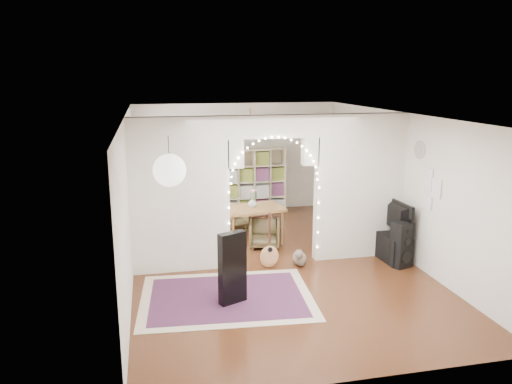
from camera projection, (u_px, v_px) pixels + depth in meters
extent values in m
plane|color=black|center=(272.00, 262.00, 9.21)|extent=(7.50, 7.50, 0.00)
cube|color=white|center=(274.00, 115.00, 8.59)|extent=(5.00, 7.50, 0.02)
cube|color=silver|center=(236.00, 158.00, 12.46)|extent=(5.00, 0.02, 2.70)
cube|color=silver|center=(358.00, 269.00, 5.33)|extent=(5.00, 0.02, 2.70)
cube|color=silver|center=(129.00, 198.00, 8.38)|extent=(0.02, 7.50, 2.70)
cube|color=silver|center=(401.00, 185.00, 9.41)|extent=(0.02, 7.50, 2.70)
cube|color=silver|center=(180.00, 196.00, 8.56)|extent=(1.70, 0.20, 2.70)
cube|color=silver|center=(359.00, 187.00, 9.24)|extent=(1.70, 0.20, 2.70)
cube|color=silver|center=(273.00, 127.00, 8.63)|extent=(1.60, 0.20, 0.40)
cube|color=white|center=(133.00, 170.00, 10.07)|extent=(0.04, 1.20, 1.40)
cylinder|color=white|center=(420.00, 150.00, 8.66)|extent=(0.03, 0.31, 0.31)
sphere|color=white|center=(169.00, 170.00, 6.02)|extent=(0.40, 0.40, 0.40)
cube|color=maroon|center=(227.00, 297.00, 7.74)|extent=(2.79, 2.18, 0.02)
cube|color=black|center=(232.00, 268.00, 7.44)|extent=(0.45, 0.30, 1.12)
ellipsoid|color=#BA7C4A|center=(269.00, 248.00, 8.86)|extent=(0.36, 0.18, 0.42)
cube|color=black|center=(270.00, 230.00, 8.78)|extent=(0.04, 0.03, 0.48)
cube|color=black|center=(270.00, 216.00, 8.72)|extent=(0.06, 0.03, 0.10)
ellipsoid|color=brown|center=(300.00, 258.00, 9.03)|extent=(0.37, 0.44, 0.27)
sphere|color=brown|center=(299.00, 254.00, 8.85)|extent=(0.20, 0.20, 0.16)
cone|color=brown|center=(297.00, 250.00, 8.82)|extent=(0.05, 0.05, 0.06)
cone|color=brown|center=(301.00, 250.00, 8.84)|extent=(0.05, 0.05, 0.06)
cylinder|color=brown|center=(301.00, 259.00, 9.24)|extent=(0.13, 0.24, 0.08)
cube|color=black|center=(401.00, 245.00, 8.91)|extent=(0.39, 0.36, 0.83)
cylinder|color=black|center=(407.00, 257.00, 8.83)|extent=(0.23, 0.09, 0.24)
cylinder|color=black|center=(408.00, 242.00, 8.77)|extent=(0.13, 0.06, 0.13)
cylinder|color=black|center=(408.00, 232.00, 8.73)|extent=(0.08, 0.04, 0.07)
cube|color=black|center=(389.00, 245.00, 9.36)|extent=(0.45, 1.02, 0.50)
imported|color=black|center=(391.00, 217.00, 9.24)|extent=(0.19, 1.08, 0.62)
cube|color=#C6B790|center=(253.00, 181.00, 12.33)|extent=(1.62, 0.55, 1.62)
cube|color=brown|center=(253.00, 208.00, 10.11)|extent=(1.30, 0.96, 0.05)
cylinder|color=brown|center=(233.00, 234.00, 9.73)|extent=(0.05, 0.05, 0.70)
cylinder|color=brown|center=(282.00, 228.00, 10.08)|extent=(0.05, 0.05, 0.70)
cylinder|color=brown|center=(224.00, 225.00, 10.31)|extent=(0.05, 0.05, 0.70)
cylinder|color=brown|center=(270.00, 220.00, 10.66)|extent=(0.05, 0.05, 0.70)
imported|color=white|center=(253.00, 203.00, 10.08)|extent=(0.21, 0.21, 0.19)
imported|color=brown|center=(264.00, 234.00, 9.98)|extent=(0.71, 0.72, 0.55)
imported|color=brown|center=(233.00, 218.00, 11.13)|extent=(0.72, 0.73, 0.52)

